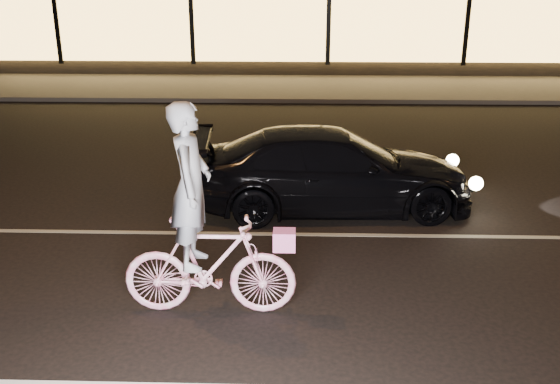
{
  "coord_description": "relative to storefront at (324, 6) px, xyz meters",
  "views": [
    {
      "loc": [
        -0.96,
        -6.25,
        3.68
      ],
      "look_at": [
        -1.16,
        0.6,
        1.17
      ],
      "focal_mm": 40.0,
      "sensor_mm": 36.0,
      "label": 1
    }
  ],
  "objects": [
    {
      "name": "cyclist",
      "position": [
        -1.96,
        -19.12,
        -1.3
      ],
      "size": [
        1.9,
        0.66,
        2.4
      ],
      "rotation": [
        0.0,
        0.0,
        1.57
      ],
      "color": "#D83574",
      "rests_on": "ground"
    },
    {
      "name": "ground",
      "position": [
        0.0,
        -18.97,
        -2.15
      ],
      "size": [
        90.0,
        90.0,
        0.0
      ],
      "primitive_type": "plane",
      "color": "black",
      "rests_on": "ground"
    },
    {
      "name": "storefront",
      "position": [
        0.0,
        0.0,
        0.0
      ],
      "size": [
        25.4,
        8.42,
        4.2
      ],
      "color": "black",
      "rests_on": "ground"
    },
    {
      "name": "lane_stripe_far",
      "position": [
        0.0,
        -16.97,
        -2.14
      ],
      "size": [
        60.0,
        0.1,
        0.01
      ],
      "primitive_type": "cube",
      "color": "gray",
      "rests_on": "ground"
    },
    {
      "name": "sidewalk",
      "position": [
        0.0,
        -5.97,
        -2.09
      ],
      "size": [
        30.0,
        4.0,
        0.12
      ],
      "primitive_type": "cube",
      "color": "#383533",
      "rests_on": "ground"
    },
    {
      "name": "sedan",
      "position": [
        -0.41,
        -15.89,
        -1.51
      ],
      "size": [
        4.5,
        2.1,
        1.27
      ],
      "rotation": [
        0.0,
        0.0,
        1.64
      ],
      "color": "black",
      "rests_on": "ground"
    }
  ]
}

